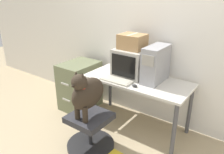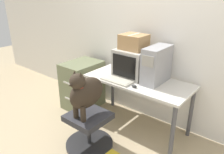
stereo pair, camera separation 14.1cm
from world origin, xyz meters
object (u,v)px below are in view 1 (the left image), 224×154
keyboard (116,80)px  dog (87,93)px  office_chair (90,131)px  pc_tower (156,64)px  filing_cabinet (80,85)px  cardboard_box (132,42)px  crt_monitor (132,62)px

keyboard → dog: 0.51m
keyboard → office_chair: size_ratio=0.70×
pc_tower → filing_cabinet: pc_tower is taller
pc_tower → filing_cabinet: (-1.22, -0.13, -0.57)m
filing_cabinet → cardboard_box: cardboard_box is taller
pc_tower → keyboard: size_ratio=1.12×
office_chair → filing_cabinet: size_ratio=0.77×
office_chair → dog: 0.53m
pc_tower → office_chair: pc_tower is taller
office_chair → filing_cabinet: bearing=140.2°
crt_monitor → keyboard: crt_monitor is taller
office_chair → cardboard_box: size_ratio=1.81×
office_chair → dog: dog is taller
office_chair → dog: size_ratio=1.01×
dog → pc_tower: bearing=62.0°
keyboard → filing_cabinet: size_ratio=0.54×
office_chair → filing_cabinet: 1.04m
keyboard → filing_cabinet: (-0.83, 0.17, -0.35)m
office_chair → cardboard_box: (0.07, 0.80, 0.96)m
pc_tower → cardboard_box: bearing=177.8°
crt_monitor → office_chair: 1.05m
pc_tower → keyboard: pc_tower is taller
cardboard_box → dog: bearing=-95.1°
pc_tower → filing_cabinet: size_ratio=0.61×
dog → cardboard_box: (0.07, 0.82, 0.43)m
dog → filing_cabinet: size_ratio=0.77×
dog → crt_monitor: bearing=84.9°
dog → filing_cabinet: bearing=139.2°
crt_monitor → filing_cabinet: crt_monitor is taller
keyboard → office_chair: bearing=-94.6°
pc_tower → dog: bearing=-118.0°
office_chair → cardboard_box: cardboard_box is taller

